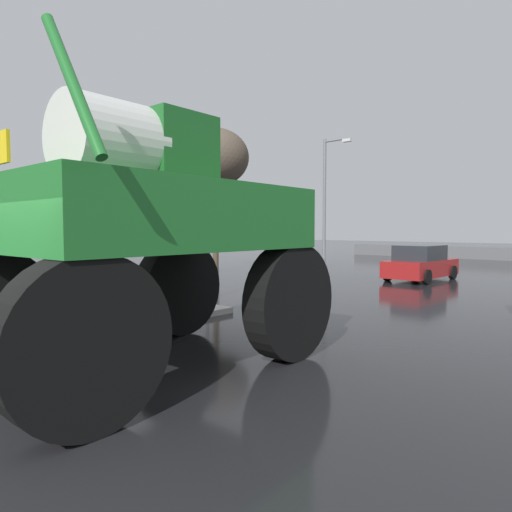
{
  "coord_description": "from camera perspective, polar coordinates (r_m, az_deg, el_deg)",
  "views": [
    {
      "loc": [
        5.49,
        -0.74,
        2.2
      ],
      "look_at": [
        -0.12,
        5.5,
        1.7
      ],
      "focal_mm": 31.7,
      "sensor_mm": 36.0,
      "label": 1
    }
  ],
  "objects": [
    {
      "name": "sedan_ahead",
      "position": [
        20.76,
        20.06,
        -0.92
      ],
      "size": [
        2.0,
        4.16,
        1.52
      ],
      "rotation": [
        0.0,
        0.0,
        1.54
      ],
      "color": "maroon",
      "rests_on": "ground"
    },
    {
      "name": "bare_tree_left",
      "position": [
        23.62,
        -5.17,
        12.19
      ],
      "size": [
        3.45,
        3.45,
        7.33
      ],
      "color": "#473828",
      "rests_on": "ground"
    },
    {
      "name": "traffic_signal_near_left",
      "position": [
        14.25,
        -5.78,
        4.65
      ],
      "size": [
        0.24,
        0.54,
        3.45
      ],
      "color": "slate",
      "rests_on": "ground"
    },
    {
      "name": "ground_plane",
      "position": [
        19.65,
        25.54,
        -3.37
      ],
      "size": [
        120.0,
        120.0,
        0.0
      ],
      "primitive_type": "plane",
      "color": "black"
    },
    {
      "name": "streetlight_far_left",
      "position": [
        26.51,
        8.88,
        7.48
      ],
      "size": [
        1.8,
        0.24,
        7.36
      ],
      "color": "slate",
      "rests_on": "ground"
    },
    {
      "name": "oversize_sprayer",
      "position": [
        7.25,
        -13.78,
        2.93
      ],
      "size": [
        4.06,
        5.73,
        4.55
      ],
      "rotation": [
        0.0,
        0.0,
        1.6
      ],
      "color": "black",
      "rests_on": "ground"
    },
    {
      "name": "median_island",
      "position": [
        10.3,
        -23.82,
        -8.79
      ],
      "size": [
        1.78,
        8.52,
        0.15
      ],
      "primitive_type": "cube",
      "color": "#B2AFA8",
      "rests_on": "ground"
    }
  ]
}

